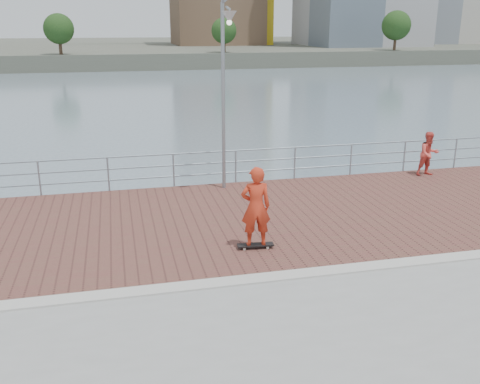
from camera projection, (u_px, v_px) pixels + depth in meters
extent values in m
plane|color=slate|center=(261.00, 362.00, 11.72)|extent=(400.00, 400.00, 0.00)
cube|color=brown|center=(226.00, 220.00, 14.45)|extent=(40.00, 6.80, 0.02)
cube|color=#B7B5AD|center=(262.00, 278.00, 11.11)|extent=(40.00, 0.40, 0.06)
cube|color=#4C5142|center=(122.00, 49.00, 124.98)|extent=(320.00, 95.00, 2.50)
cylinder|color=#8C9EA8|center=(39.00, 179.00, 16.32)|extent=(0.06, 0.06, 1.10)
cylinder|color=#8C9EA8|center=(108.00, 175.00, 16.77)|extent=(0.06, 0.06, 1.10)
cylinder|color=#8C9EA8|center=(174.00, 171.00, 17.22)|extent=(0.06, 0.06, 1.10)
cylinder|color=#8C9EA8|center=(236.00, 167.00, 17.67)|extent=(0.06, 0.06, 1.10)
cylinder|color=#8C9EA8|center=(295.00, 163.00, 18.11)|extent=(0.06, 0.06, 1.10)
cylinder|color=#8C9EA8|center=(351.00, 160.00, 18.56)|extent=(0.06, 0.06, 1.10)
cylinder|color=#8C9EA8|center=(404.00, 157.00, 19.01)|extent=(0.06, 0.06, 1.10)
cylinder|color=#8C9EA8|center=(455.00, 154.00, 19.46)|extent=(0.06, 0.06, 1.10)
cylinder|color=#8C9EA8|center=(205.00, 152.00, 17.28)|extent=(39.00, 0.05, 0.05)
cylinder|color=#8C9EA8|center=(205.00, 164.00, 17.39)|extent=(39.00, 0.05, 0.05)
cylinder|color=#8C9EA8|center=(205.00, 174.00, 17.50)|extent=(39.00, 0.05, 0.05)
cylinder|color=gray|center=(223.00, 100.00, 16.40)|extent=(0.11, 0.11, 5.68)
cylinder|color=gray|center=(226.00, 1.00, 15.10)|extent=(0.07, 0.95, 0.07)
cone|color=#B2B2AD|center=(229.00, 8.00, 14.72)|extent=(0.42, 0.42, 0.33)
cube|color=black|center=(255.00, 245.00, 12.60)|extent=(0.88, 0.29, 0.03)
cylinder|color=beige|center=(244.00, 249.00, 12.50)|extent=(0.07, 0.05, 0.07)
cylinder|color=beige|center=(267.00, 247.00, 12.58)|extent=(0.07, 0.05, 0.07)
cylinder|color=beige|center=(243.00, 246.00, 12.65)|extent=(0.07, 0.05, 0.07)
cylinder|color=beige|center=(266.00, 245.00, 12.73)|extent=(0.07, 0.05, 0.07)
imported|color=red|center=(256.00, 207.00, 12.31)|extent=(0.73, 0.51, 1.91)
imported|color=#E44D43|center=(429.00, 154.00, 18.42)|extent=(0.76, 0.60, 1.53)
cylinder|color=#473323|center=(60.00, 43.00, 79.69)|extent=(0.50, 0.50, 3.46)
sphere|color=#193814|center=(59.00, 29.00, 79.09)|extent=(4.44, 4.44, 4.44)
cylinder|color=#473323|center=(224.00, 42.00, 85.19)|extent=(0.50, 0.50, 3.13)
sphere|color=#193814|center=(224.00, 31.00, 84.65)|extent=(4.02, 4.02, 4.02)
cylinder|color=#473323|center=(395.00, 39.00, 91.62)|extent=(0.50, 0.50, 3.84)
sphere|color=#193814|center=(396.00, 25.00, 90.96)|extent=(4.93, 4.93, 4.93)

